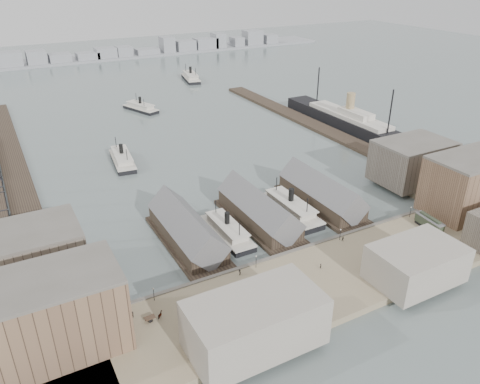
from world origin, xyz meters
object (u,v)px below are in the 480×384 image
ocean_steamer (349,121)px  horse_cart_left (158,316)px  horse_cart_right (408,253)px  ferry_docked_west (227,230)px  tram (429,223)px  horse_cart_center (285,285)px

ocean_steamer → horse_cart_left: bearing=-146.0°
horse_cart_right → ferry_docked_west: bearing=17.1°
ocean_steamer → horse_cart_right: bearing=-122.3°
ocean_steamer → horse_cart_right: 121.43m
ferry_docked_west → horse_cart_left: 43.93m
tram → horse_cart_center: 57.33m
tram → ferry_docked_west: bearing=157.8°
ocean_steamer → ferry_docked_west: bearing=-148.3°
ferry_docked_west → horse_cart_left: bearing=-139.6°
horse_cart_left → horse_cart_right: bearing=-99.8°
tram → horse_cart_left: size_ratio=2.32×
horse_cart_center → tram: bearing=-55.9°
ferry_docked_west → horse_cart_center: ferry_docked_west is taller
ocean_steamer → horse_cart_center: (-104.71, -98.07, -1.21)m
ocean_steamer → horse_cart_right: (-64.88, -102.64, -1.22)m
tram → horse_cart_right: size_ratio=2.30×
horse_cart_center → horse_cart_right: 40.09m
horse_cart_right → horse_cart_left: bearing=53.1°
horse_cart_center → ocean_steamer: bearing=-15.9°
horse_cart_left → horse_cart_center: bearing=-100.5°
ocean_steamer → tram: 106.17m
tram → horse_cart_left: bearing=-175.7°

